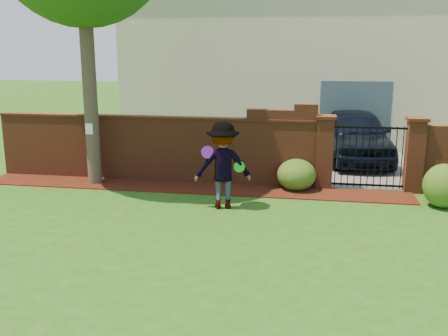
% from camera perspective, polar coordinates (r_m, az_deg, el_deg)
% --- Properties ---
extents(ground, '(80.00, 80.00, 0.01)m').
position_cam_1_polar(ground, '(10.06, -2.72, -7.65)').
color(ground, '#255515').
rests_on(ground, ground).
extents(mulch_bed, '(11.10, 1.08, 0.03)m').
position_cam_1_polar(mulch_bed, '(13.34, -3.63, -2.20)').
color(mulch_bed, '#351209').
rests_on(mulch_bed, ground).
extents(brick_wall, '(8.70, 0.31, 2.16)m').
position_cam_1_polar(brick_wall, '(14.03, -7.28, 2.33)').
color(brick_wall, brown).
rests_on(brick_wall, ground).
extents(pillar_left, '(0.50, 0.50, 1.88)m').
position_cam_1_polar(pillar_left, '(13.43, 11.04, 1.81)').
color(pillar_left, brown).
rests_on(pillar_left, ground).
extents(pillar_right, '(0.50, 0.50, 1.88)m').
position_cam_1_polar(pillar_right, '(13.66, 20.30, 1.41)').
color(pillar_right, brown).
rests_on(pillar_right, ground).
extents(iron_gate, '(1.78, 0.03, 1.60)m').
position_cam_1_polar(iron_gate, '(13.52, 15.68, 1.19)').
color(iron_gate, black).
rests_on(iron_gate, ground).
extents(driveway, '(3.20, 8.00, 0.01)m').
position_cam_1_polar(driveway, '(17.59, 14.26, 1.24)').
color(driveway, '#65625E').
rests_on(driveway, ground).
extents(house, '(12.40, 6.40, 6.30)m').
position_cam_1_polar(house, '(21.18, 7.07, 12.19)').
color(house, beige).
rests_on(house, ground).
extents(car, '(2.34, 4.89, 1.61)m').
position_cam_1_polar(car, '(16.72, 14.51, 3.40)').
color(car, black).
rests_on(car, ground).
extents(paper_notice, '(0.20, 0.01, 0.28)m').
position_cam_1_polar(paper_notice, '(13.76, -14.68, 4.20)').
color(paper_notice, white).
rests_on(paper_notice, tree).
extents(shrub_left, '(0.98, 0.98, 0.80)m').
position_cam_1_polar(shrub_left, '(13.20, 8.01, -0.74)').
color(shrub_left, '#275419').
rests_on(shrub_left, ground).
extents(shrub_middle, '(0.92, 0.92, 1.01)m').
position_cam_1_polar(shrub_middle, '(12.68, 23.11, -1.83)').
color(shrub_middle, '#275419').
rests_on(shrub_middle, ground).
extents(man, '(1.40, 1.00, 1.96)m').
position_cam_1_polar(man, '(11.50, -0.15, 0.23)').
color(man, gray).
rests_on(man, ground).
extents(frisbee_purple, '(0.29, 0.16, 0.28)m').
position_cam_1_polar(frisbee_purple, '(11.32, -1.84, 1.76)').
color(frisbee_purple, '#651BAB').
rests_on(frisbee_purple, man).
extents(frisbee_green, '(0.25, 0.12, 0.25)m').
position_cam_1_polar(frisbee_green, '(11.43, 1.70, 0.13)').
color(frisbee_green, green).
rests_on(frisbee_green, man).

